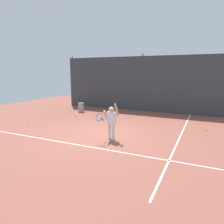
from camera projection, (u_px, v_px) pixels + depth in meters
name	position (u px, v px, depth m)	size (l,w,h in m)	color
ground_plane	(100.00, 134.00, 8.28)	(20.00, 20.00, 0.00)	brown
court_line_baseline	(80.00, 145.00, 7.03)	(9.00, 0.05, 0.00)	white
court_line_sideline	(180.00, 137.00, 7.96)	(0.05, 9.00, 0.00)	white
back_fence_windscreen	(142.00, 84.00, 12.90)	(10.60, 0.08, 3.35)	#383D42
fence_post_0	(73.00, 81.00, 15.06)	(0.09, 0.09, 3.50)	slate
fence_post_1	(142.00, 83.00, 12.94)	(0.09, 0.09, 3.50)	slate
tennis_player	(111.00, 120.00, 7.51)	(0.73, 0.58, 1.35)	silver
ball_hopper	(81.00, 107.00, 12.79)	(0.38, 0.38, 0.56)	gray
tennis_ball_0	(29.00, 124.00, 9.74)	(0.07, 0.07, 0.07)	#CCE033
tennis_ball_1	(132.00, 117.00, 11.28)	(0.07, 0.07, 0.07)	#CCE033
tennis_ball_2	(113.00, 122.00, 10.20)	(0.07, 0.07, 0.07)	#CCE033
tennis_ball_3	(170.00, 116.00, 11.46)	(0.07, 0.07, 0.07)	#CCE033
tennis_ball_4	(206.00, 130.00, 8.80)	(0.07, 0.07, 0.07)	#CCE033
tennis_ball_5	(123.00, 110.00, 13.13)	(0.07, 0.07, 0.07)	#CCE033
tennis_ball_6	(76.00, 116.00, 11.52)	(0.07, 0.07, 0.07)	#CCE033
tennis_ball_7	(79.00, 109.00, 13.68)	(0.07, 0.07, 0.07)	#CCE033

